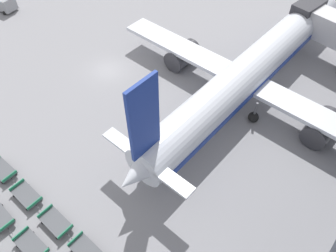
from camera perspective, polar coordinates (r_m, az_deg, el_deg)
ground_plane at (r=41.96m, az=-10.33°, el=9.54°), size 500.00×500.00×0.00m
airplane at (r=36.82m, az=14.07°, el=9.16°), size 33.43×38.89×12.63m
service_van at (r=58.54m, az=-27.02°, el=18.68°), size 4.58×3.08×2.13m
baggage_dolly_row_mid_a_col_c at (r=29.56m, az=-22.66°, el=-18.71°), size 3.55×1.66×0.92m
baggage_dolly_row_mid_b_col_a at (r=34.45m, az=-26.92°, el=-6.84°), size 3.57×1.69×0.92m
baggage_dolly_row_mid_b_col_b at (r=31.93m, az=-23.41°, el=-11.03°), size 3.55×1.65×0.92m
baggage_dolly_row_mid_b_col_c at (r=29.77m, az=-18.95°, el=-15.62°), size 3.55×1.65×0.92m
baggage_dolly_row_mid_b_col_d at (r=28.09m, az=-13.88°, el=-20.45°), size 3.55×1.65×0.92m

